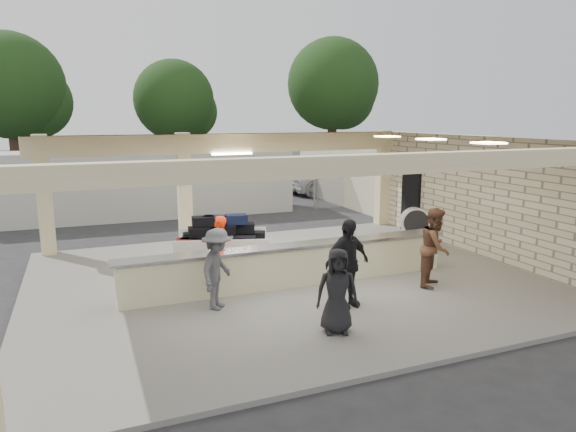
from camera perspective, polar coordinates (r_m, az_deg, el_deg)
name	(u,v)px	position (r m, az deg, el deg)	size (l,w,h in m)	color
ground	(285,282)	(12.81, -0.36, -7.37)	(120.00, 120.00, 0.00)	#29292B
pavilion	(283,223)	(13.13, -0.58, -0.81)	(12.01, 10.00, 3.55)	gray
baggage_counter	(293,265)	(12.20, 0.52, -5.44)	(8.20, 0.58, 0.98)	beige
luggage_cart	(221,238)	(13.66, -7.50, -2.46)	(2.71, 2.10, 1.39)	white
drum_fan	(415,222)	(17.24, 13.89, -0.66)	(0.98, 0.59, 1.03)	white
baggage_handler	(219,249)	(12.42, -7.66, -3.68)	(0.59, 0.32, 1.62)	#FF360D
passenger_a	(435,247)	(12.52, 16.05, -3.34)	(0.90, 0.40, 1.86)	brown
passenger_b	(347,263)	(10.77, 6.60, -5.23)	(1.10, 0.40, 1.88)	black
passenger_c	(217,269)	(10.71, -7.88, -5.85)	(1.10, 0.39, 1.70)	#4A494E
passenger_d	(337,291)	(9.53, 5.48, -8.29)	(0.78, 0.32, 1.59)	black
car_white_a	(333,178)	(27.81, 5.07, 4.22)	(2.58, 5.45, 1.56)	silver
car_white_b	(424,175)	(30.35, 14.91, 4.40)	(1.77, 4.75, 1.50)	silver
car_dark	(300,176)	(28.74, 1.34, 4.50)	(1.68, 4.76, 1.59)	black
container_white	(139,184)	(21.82, -16.21, 3.48)	(12.47, 2.49, 2.70)	#BCBCB7
fence	(427,179)	(25.72, 15.16, 3.95)	(12.06, 0.06, 2.03)	gray
tree_left	(16,90)	(35.63, -27.94, 12.24)	(6.60, 6.30, 9.00)	#382619
tree_mid	(178,103)	(38.08, -12.11, 12.14)	(6.00, 5.60, 8.00)	#382619
tree_right	(335,88)	(41.09, 5.30, 13.98)	(7.20, 7.00, 10.00)	#382619
adjacent_building	(389,167)	(25.61, 11.18, 5.32)	(6.00, 8.00, 3.20)	beige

